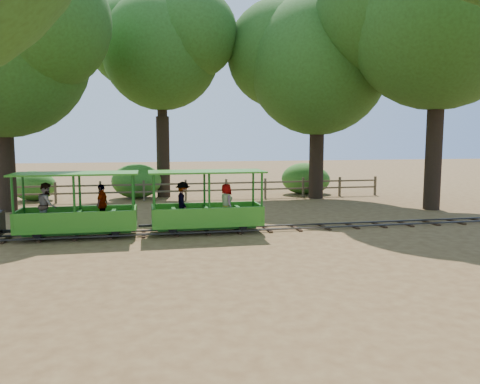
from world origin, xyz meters
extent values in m
plane|color=olive|center=(0.00, 0.00, 0.00)|extent=(90.00, 90.00, 0.00)
cube|color=#3F3D3A|center=(0.00, -0.30, 0.08)|extent=(22.00, 0.05, 0.05)
cube|color=#3F3D3A|center=(0.00, 0.30, 0.08)|extent=(22.00, 0.05, 0.05)
cube|color=#382314|center=(0.00, 0.00, 0.03)|extent=(0.12, 1.00, 0.05)
cube|color=#382314|center=(-5.00, 0.00, 0.03)|extent=(0.12, 1.00, 0.05)
cube|color=#382314|center=(5.00, 0.00, 0.03)|extent=(0.12, 1.00, 0.05)
cube|color=#34851D|center=(-4.94, 0.00, 0.33)|extent=(3.48, 1.33, 0.10)
cube|color=#195B14|center=(-4.94, 0.00, 0.20)|extent=(3.13, 0.51, 0.14)
cube|color=#34851D|center=(-4.94, -0.62, 0.63)|extent=(3.48, 0.06, 0.51)
cube|color=#34851D|center=(-4.94, 0.62, 0.63)|extent=(3.48, 0.06, 0.51)
cube|color=#34851D|center=(-4.94, 0.00, 1.96)|extent=(3.63, 1.48, 0.05)
cylinder|color=#195B14|center=(-6.60, -0.60, 1.14)|extent=(0.07, 0.07, 1.64)
cylinder|color=#195B14|center=(-6.60, 0.60, 1.14)|extent=(0.07, 0.07, 1.64)
cylinder|color=#195B14|center=(-3.28, -0.60, 1.14)|extent=(0.07, 0.07, 1.64)
cylinder|color=#195B14|center=(-3.28, 0.60, 1.14)|extent=(0.07, 0.07, 1.64)
cube|color=#195B14|center=(-5.98, 0.00, 0.58)|extent=(0.12, 1.13, 0.41)
cube|color=#195B14|center=(-4.94, 0.00, 0.58)|extent=(0.12, 1.13, 0.41)
cube|color=#195B14|center=(-3.90, 0.00, 0.58)|extent=(0.12, 1.13, 0.41)
cylinder|color=black|center=(-6.05, -0.35, 0.24)|extent=(0.29, 0.06, 0.29)
cylinder|color=black|center=(-6.05, 0.35, 0.24)|extent=(0.29, 0.06, 0.29)
cylinder|color=black|center=(-3.83, -0.35, 0.24)|extent=(0.29, 0.06, 0.29)
cylinder|color=black|center=(-3.83, 0.35, 0.24)|extent=(0.29, 0.06, 0.29)
imported|color=gray|center=(-5.78, -0.13, 1.04)|extent=(0.59, 0.71, 1.34)
imported|color=gray|center=(-4.23, 0.15, 0.99)|extent=(0.50, 0.78, 1.24)
cube|color=#34851D|center=(-1.00, 0.00, 0.33)|extent=(3.48, 1.33, 0.10)
cube|color=#195B14|center=(-1.00, 0.00, 0.20)|extent=(3.13, 0.51, 0.14)
cube|color=#34851D|center=(-1.00, -0.62, 0.63)|extent=(3.48, 0.06, 0.51)
cube|color=#34851D|center=(-1.00, 0.62, 0.63)|extent=(3.48, 0.06, 0.51)
cube|color=#34851D|center=(-1.00, 0.00, 1.96)|extent=(3.63, 1.48, 0.05)
cylinder|color=#195B14|center=(-2.66, -0.60, 1.14)|extent=(0.07, 0.07, 1.64)
cylinder|color=#195B14|center=(-2.66, 0.60, 1.14)|extent=(0.07, 0.07, 1.64)
cylinder|color=#195B14|center=(0.66, -0.60, 1.14)|extent=(0.07, 0.07, 1.64)
cylinder|color=#195B14|center=(0.66, 0.60, 1.14)|extent=(0.07, 0.07, 1.64)
cube|color=#195B14|center=(-2.04, 0.00, 0.58)|extent=(0.12, 1.13, 0.41)
cube|color=#195B14|center=(-1.00, 0.00, 0.58)|extent=(0.12, 1.13, 0.41)
cube|color=#195B14|center=(0.04, 0.00, 0.58)|extent=(0.12, 1.13, 0.41)
cylinder|color=black|center=(-2.11, -0.35, 0.24)|extent=(0.29, 0.06, 0.29)
cylinder|color=black|center=(-2.11, 0.35, 0.24)|extent=(0.29, 0.06, 0.29)
cylinder|color=black|center=(0.11, -0.35, 0.24)|extent=(0.29, 0.06, 0.29)
cylinder|color=black|center=(0.11, 0.35, 0.24)|extent=(0.29, 0.06, 0.29)
imported|color=gray|center=(-1.74, 0.25, 1.00)|extent=(0.50, 0.83, 1.25)
imported|color=gray|center=(-0.41, -0.19, 0.98)|extent=(0.52, 0.67, 1.21)
cylinder|color=#2D2116|center=(-8.50, 6.00, 1.75)|extent=(0.70, 0.70, 3.51)
cylinder|color=#2D2116|center=(-8.50, 6.00, 4.51)|extent=(0.52, 0.53, 2.00)
sphere|color=#284916|center=(-6.72, 4.93, 7.47)|extent=(5.35, 5.35, 5.35)
cylinder|color=#2D2116|center=(-2.00, 9.50, 2.05)|extent=(0.66, 0.66, 4.10)
cylinder|color=#2D2116|center=(-2.00, 9.50, 5.27)|extent=(0.50, 0.50, 2.34)
sphere|color=#284916|center=(-2.00, 9.50, 7.31)|extent=(5.85, 5.85, 5.85)
sphere|color=#284916|center=(-0.54, 8.62, 8.04)|extent=(4.38, 4.38, 4.38)
sphere|color=#284916|center=(-3.32, 10.52, 7.90)|extent=(4.68, 4.68, 4.68)
cylinder|color=#2D2116|center=(5.50, 7.50, 1.76)|extent=(0.72, 0.72, 3.53)
cylinder|color=#2D2116|center=(5.50, 7.50, 4.53)|extent=(0.54, 0.54, 2.01)
sphere|color=#284916|center=(5.50, 7.50, 6.57)|extent=(6.84, 6.84, 6.84)
sphere|color=#284916|center=(7.21, 6.47, 7.42)|extent=(5.13, 5.13, 5.13)
sphere|color=#284916|center=(3.96, 8.70, 7.25)|extent=(5.47, 5.47, 5.47)
cylinder|color=#2D2116|center=(9.00, 3.00, 2.16)|extent=(0.68, 0.68, 4.31)
cylinder|color=#2D2116|center=(9.00, 3.00, 5.54)|extent=(0.51, 0.51, 2.46)
sphere|color=#284916|center=(9.00, 3.00, 7.90)|extent=(7.48, 7.48, 7.48)
sphere|color=#284916|center=(7.32, 4.31, 8.64)|extent=(5.98, 5.98, 5.98)
cube|color=brown|center=(-9.00, 8.00, 0.50)|extent=(0.10, 0.10, 1.00)
cube|color=brown|center=(-7.00, 8.00, 0.50)|extent=(0.10, 0.10, 1.00)
cube|color=brown|center=(-5.00, 8.00, 0.50)|extent=(0.10, 0.10, 1.00)
cube|color=brown|center=(-3.00, 8.00, 0.50)|extent=(0.10, 0.10, 1.00)
cube|color=brown|center=(-1.00, 8.00, 0.50)|extent=(0.10, 0.10, 1.00)
cube|color=brown|center=(1.00, 8.00, 0.50)|extent=(0.10, 0.10, 1.00)
cube|color=brown|center=(3.00, 8.00, 0.50)|extent=(0.10, 0.10, 1.00)
cube|color=brown|center=(5.00, 8.00, 0.50)|extent=(0.10, 0.10, 1.00)
cube|color=brown|center=(7.00, 8.00, 0.50)|extent=(0.10, 0.10, 1.00)
cube|color=brown|center=(9.00, 8.00, 0.50)|extent=(0.10, 0.10, 1.00)
cube|color=brown|center=(0.00, 8.00, 0.80)|extent=(18.00, 0.06, 0.08)
cube|color=brown|center=(0.00, 8.00, 0.45)|extent=(18.00, 0.06, 0.08)
ellipsoid|color=#2D6B1E|center=(-8.22, 9.30, 0.72)|extent=(2.08, 1.60, 1.44)
ellipsoid|color=#2D6B1E|center=(-3.35, 9.30, 0.86)|extent=(2.48, 1.91, 1.72)
ellipsoid|color=#2D6B1E|center=(5.86, 9.30, 0.75)|extent=(2.16, 1.66, 1.49)
ellipsoid|color=#2D6B1E|center=(5.47, 9.30, 0.84)|extent=(2.42, 1.86, 1.67)
camera|label=1|loc=(-2.89, -14.68, 3.03)|focal=35.00mm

